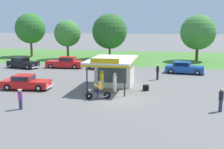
% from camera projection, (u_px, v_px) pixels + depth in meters
% --- Properties ---
extents(ground_plane, '(300.00, 300.00, 0.00)m').
position_uv_depth(ground_plane, '(121.00, 99.00, 24.17)').
color(ground_plane, slate).
extents(grass_verge_strip, '(120.00, 24.00, 0.01)m').
position_uv_depth(grass_verge_strip, '(147.00, 58.00, 53.13)').
color(grass_verge_strip, '#477A33').
rests_on(grass_verge_strip, ground).
extents(service_station_kiosk, '(4.34, 7.07, 3.40)m').
position_uv_depth(service_station_kiosk, '(114.00, 69.00, 29.12)').
color(service_station_kiosk, silver).
rests_on(service_station_kiosk, ground).
extents(gas_pump_nearside, '(0.44, 0.44, 2.08)m').
position_uv_depth(gas_pump_nearside, '(102.00, 82.00, 26.37)').
color(gas_pump_nearside, slate).
rests_on(gas_pump_nearside, ground).
extents(gas_pump_offside, '(0.44, 0.44, 1.91)m').
position_uv_depth(gas_pump_offside, '(115.00, 84.00, 26.15)').
color(gas_pump_offside, slate).
rests_on(gas_pump_offside, ground).
extents(motorcycle_with_rider, '(2.11, 0.97, 1.58)m').
position_uv_depth(motorcycle_with_rider, '(99.00, 92.00, 23.95)').
color(motorcycle_with_rider, black).
rests_on(motorcycle_with_rider, ground).
extents(featured_classic_sedan, '(4.92, 2.27, 1.40)m').
position_uv_depth(featured_classic_sedan, '(26.00, 83.00, 27.70)').
color(featured_classic_sedan, red).
rests_on(featured_classic_sedan, ground).
extents(parked_car_back_row_centre_left, '(5.49, 2.03, 1.61)m').
position_uv_depth(parked_car_back_row_centre_left, '(65.00, 63.00, 40.81)').
color(parked_car_back_row_centre_left, red).
rests_on(parked_car_back_row_centre_left, ground).
extents(parked_car_back_row_far_right, '(5.16, 2.90, 1.56)m').
position_uv_depth(parked_car_back_row_far_right, '(106.00, 65.00, 39.18)').
color(parked_car_back_row_far_right, black).
rests_on(parked_car_back_row_far_right, ground).
extents(parked_car_back_row_centre_right, '(5.21, 2.65, 1.51)m').
position_uv_depth(parked_car_back_row_centre_right, '(184.00, 68.00, 36.40)').
color(parked_car_back_row_centre_right, '#19479E').
rests_on(parked_car_back_row_centre_right, ground).
extents(parked_car_back_row_right, '(5.17, 2.94, 1.51)m').
position_uv_depth(parked_car_back_row_right, '(23.00, 63.00, 40.75)').
color(parked_car_back_row_right, black).
rests_on(parked_car_back_row_right, ground).
extents(bystander_admiring_sedan, '(0.38, 0.38, 1.75)m').
position_uv_depth(bystander_admiring_sedan, '(158.00, 72.00, 32.18)').
color(bystander_admiring_sedan, black).
rests_on(bystander_admiring_sedan, ground).
extents(bystander_chatting_near_pumps, '(0.34, 0.34, 1.56)m').
position_uv_depth(bystander_chatting_near_pumps, '(20.00, 99.00, 21.11)').
color(bystander_chatting_near_pumps, '#2D3351').
rests_on(bystander_chatting_near_pumps, ground).
extents(bystander_strolling_foreground, '(0.34, 0.34, 1.76)m').
position_uv_depth(bystander_strolling_foreground, '(221.00, 99.00, 20.53)').
color(bystander_strolling_foreground, '#2D3351').
rests_on(bystander_strolling_foreground, ground).
extents(tree_oak_distant_spare, '(6.29, 6.29, 8.10)m').
position_uv_depth(tree_oak_distant_spare, '(109.00, 32.00, 50.47)').
color(tree_oak_distant_spare, brown).
rests_on(tree_oak_distant_spare, ground).
extents(tree_oak_right, '(5.80, 5.80, 8.33)m').
position_uv_depth(tree_oak_right, '(31.00, 29.00, 54.28)').
color(tree_oak_right, brown).
rests_on(tree_oak_right, ground).
extents(tree_oak_left, '(5.93, 5.93, 7.86)m').
position_uv_depth(tree_oak_left, '(199.00, 33.00, 47.65)').
color(tree_oak_left, brown).
rests_on(tree_oak_left, ground).
extents(tree_oak_far_right, '(4.77, 4.77, 7.02)m').
position_uv_depth(tree_oak_far_right, '(67.00, 34.00, 50.38)').
color(tree_oak_far_right, brown).
rests_on(tree_oak_far_right, ground).
extents(spare_tire_stack, '(0.60, 0.60, 0.54)m').
position_uv_depth(spare_tire_stack, '(146.00, 88.00, 27.13)').
color(spare_tire_stack, black).
rests_on(spare_tire_stack, ground).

